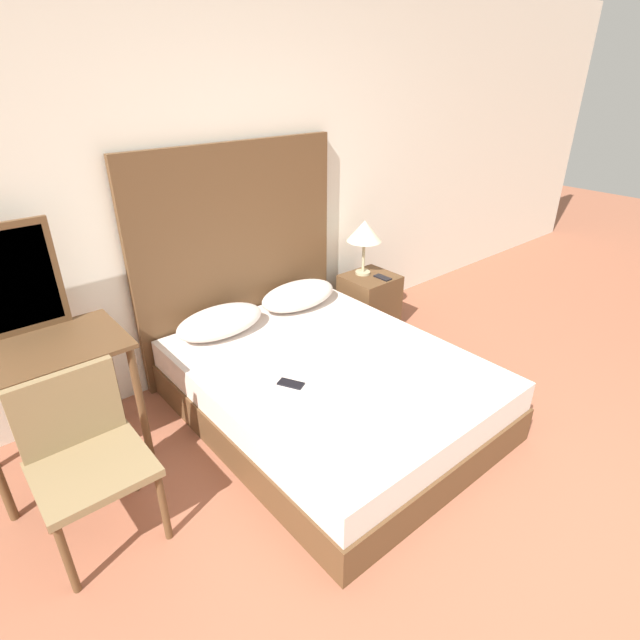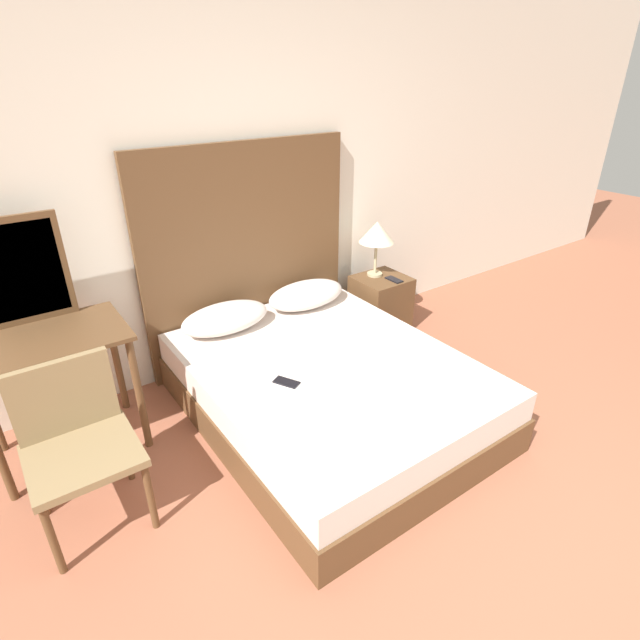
% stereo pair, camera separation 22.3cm
% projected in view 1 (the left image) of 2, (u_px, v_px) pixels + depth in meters
% --- Properties ---
extents(ground_plane, '(16.00, 16.00, 0.00)m').
position_uv_depth(ground_plane, '(572.00, 590.00, 2.20)').
color(ground_plane, '#9E5B42').
extents(wall_back, '(10.00, 0.06, 2.70)m').
position_uv_depth(wall_back, '(228.00, 181.00, 3.42)').
color(wall_back, silver).
rests_on(wall_back, ground_plane).
extents(bed, '(1.54, 1.95, 0.41)m').
position_uv_depth(bed, '(330.00, 389.00, 3.21)').
color(bed, brown).
rests_on(bed, ground_plane).
extents(headboard, '(1.62, 0.05, 1.62)m').
position_uv_depth(headboard, '(240.00, 259.00, 3.61)').
color(headboard, brown).
rests_on(headboard, ground_plane).
extents(pillow_left, '(0.63, 0.35, 0.18)m').
position_uv_depth(pillow_left, '(220.00, 322.00, 3.39)').
color(pillow_left, silver).
rests_on(pillow_left, bed).
extents(pillow_right, '(0.63, 0.35, 0.18)m').
position_uv_depth(pillow_right, '(298.00, 295.00, 3.78)').
color(pillow_right, silver).
rests_on(pillow_right, bed).
extents(phone_on_bed, '(0.13, 0.17, 0.01)m').
position_uv_depth(phone_on_bed, '(291.00, 384.00, 2.88)').
color(phone_on_bed, black).
rests_on(phone_on_bed, bed).
extents(nightstand, '(0.41, 0.39, 0.49)m').
position_uv_depth(nightstand, '(369.00, 302.00, 4.28)').
color(nightstand, brown).
rests_on(nightstand, ground_plane).
extents(table_lamp, '(0.29, 0.29, 0.46)m').
position_uv_depth(table_lamp, '(364.00, 232.00, 4.05)').
color(table_lamp, tan).
rests_on(table_lamp, nightstand).
extents(phone_on_nightstand, '(0.07, 0.15, 0.01)m').
position_uv_depth(phone_on_nightstand, '(383.00, 277.00, 4.13)').
color(phone_on_nightstand, black).
rests_on(phone_on_nightstand, nightstand).
extents(vanity_desk, '(0.80, 0.55, 0.76)m').
position_uv_depth(vanity_desk, '(49.00, 372.00, 2.63)').
color(vanity_desk, brown).
rests_on(vanity_desk, ground_plane).
extents(vanity_mirror, '(0.44, 0.03, 0.61)m').
position_uv_depth(vanity_mirror, '(14.00, 280.00, 2.59)').
color(vanity_mirror, brown).
rests_on(vanity_mirror, vanity_desk).
extents(chair, '(0.49, 0.46, 0.84)m').
position_uv_depth(chair, '(84.00, 449.00, 2.29)').
color(chair, olive).
rests_on(chair, ground_plane).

